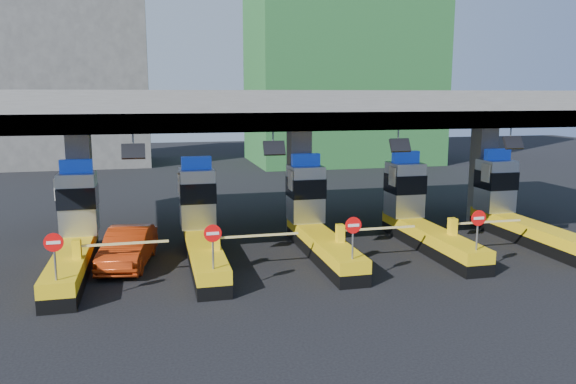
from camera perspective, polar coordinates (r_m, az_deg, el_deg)
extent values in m
plane|color=black|center=(24.96, 2.86, -6.05)|extent=(120.00, 120.00, 0.00)
cube|color=slate|center=(26.90, 1.15, 8.61)|extent=(28.00, 12.00, 1.50)
cube|color=#4C4C49|center=(21.45, 5.06, 7.18)|extent=(28.00, 0.60, 0.70)
cube|color=slate|center=(26.51, -20.27, 0.38)|extent=(1.00, 1.00, 5.50)
cube|color=slate|center=(27.20, 1.12, 1.22)|extent=(1.00, 1.00, 5.50)
cube|color=slate|center=(31.25, 19.16, 1.80)|extent=(1.00, 1.00, 5.50)
cylinder|color=slate|center=(20.38, -15.47, 5.04)|extent=(0.06, 0.06, 0.50)
cube|color=black|center=(20.21, -15.44, 4.00)|extent=(0.80, 0.38, 0.54)
cylinder|color=slate|center=(20.82, -1.53, 5.49)|extent=(0.06, 0.06, 0.50)
cube|color=black|center=(20.66, -1.41, 4.48)|extent=(0.80, 0.38, 0.54)
cylinder|color=slate|center=(22.41, 11.13, 5.62)|extent=(0.06, 0.06, 0.50)
cube|color=black|center=(22.26, 11.32, 4.68)|extent=(0.80, 0.38, 0.54)
cylinder|color=slate|center=(24.91, 21.69, 5.52)|extent=(0.06, 0.06, 0.50)
cube|color=black|center=(24.77, 21.90, 4.67)|extent=(0.80, 0.38, 0.54)
cube|color=black|center=(23.18, -21.01, -7.32)|extent=(1.20, 8.00, 0.50)
cube|color=#E5B70C|center=(23.05, -21.09, -6.13)|extent=(1.20, 8.00, 0.50)
cube|color=#9EA3A8|center=(25.41, -20.51, -1.06)|extent=(1.50, 1.50, 2.60)
cube|color=black|center=(25.34, -20.56, -0.40)|extent=(1.56, 1.56, 0.90)
cube|color=#0C2DBF|center=(25.18, -20.73, 2.48)|extent=(1.30, 0.35, 0.55)
cube|color=white|center=(25.11, -22.50, 0.32)|extent=(0.06, 0.70, 0.90)
cylinder|color=slate|center=(19.38, -22.59, -6.45)|extent=(0.07, 0.07, 1.30)
cylinder|color=red|center=(19.20, -22.72, -4.75)|extent=(0.60, 0.04, 0.60)
cube|color=white|center=(19.17, -22.73, -4.77)|extent=(0.42, 0.02, 0.10)
cube|color=#E5B70C|center=(21.70, -20.66, -5.44)|extent=(0.30, 0.35, 0.70)
cube|color=white|center=(21.52, -16.30, -5.04)|extent=(3.20, 0.08, 0.08)
cube|color=black|center=(23.04, -8.51, -6.86)|extent=(1.20, 8.00, 0.50)
cube|color=#E5B70C|center=(22.90, -8.54, -5.66)|extent=(1.20, 8.00, 0.50)
cube|color=#9EA3A8|center=(25.28, -9.20, -0.60)|extent=(1.50, 1.50, 2.60)
cube|color=black|center=(25.21, -9.22, 0.06)|extent=(1.56, 1.56, 0.90)
cube|color=#0C2DBF|center=(25.05, -9.30, 2.95)|extent=(1.30, 0.35, 0.55)
cube|color=white|center=(24.82, -11.03, 0.79)|extent=(0.06, 0.70, 0.90)
cylinder|color=slate|center=(19.21, -7.63, -5.90)|extent=(0.07, 0.07, 1.30)
cylinder|color=red|center=(19.03, -7.66, -4.18)|extent=(0.60, 0.04, 0.60)
cube|color=white|center=(19.00, -7.65, -4.20)|extent=(0.42, 0.02, 0.10)
cube|color=#E5B70C|center=(21.63, -7.36, -4.92)|extent=(0.30, 0.35, 0.70)
cube|color=white|center=(21.83, -3.05, -4.44)|extent=(3.20, 0.08, 0.08)
cube|color=black|center=(23.97, 3.55, -6.11)|extent=(1.20, 8.00, 0.50)
cube|color=#E5B70C|center=(23.84, 3.56, -4.95)|extent=(1.20, 8.00, 0.50)
cube|color=#9EA3A8|center=(26.13, 1.79, -0.14)|extent=(1.50, 1.50, 2.60)
cube|color=black|center=(26.06, 1.80, 0.50)|extent=(1.56, 1.56, 0.90)
cube|color=#0C2DBF|center=(25.90, 1.81, 3.30)|extent=(1.30, 0.35, 0.55)
cube|color=white|center=(25.53, 0.24, 1.22)|extent=(0.06, 0.70, 0.90)
cylinder|color=slate|center=(20.31, 6.59, -5.00)|extent=(0.07, 0.07, 1.30)
cylinder|color=red|center=(20.14, 6.66, -3.38)|extent=(0.60, 0.04, 0.60)
cube|color=white|center=(20.12, 6.68, -3.39)|extent=(0.42, 0.02, 0.10)
cube|color=#E5B70C|center=(22.69, 5.32, -4.18)|extent=(0.30, 0.35, 0.70)
cube|color=white|center=(23.24, 9.18, -3.67)|extent=(3.20, 0.08, 0.08)
cube|color=black|center=(25.85, 14.25, -5.21)|extent=(1.20, 8.00, 0.50)
cube|color=#E5B70C|center=(25.72, 14.29, -4.14)|extent=(1.20, 8.00, 0.50)
cube|color=#9EA3A8|center=(27.86, 11.75, 0.28)|extent=(1.50, 1.50, 2.60)
cube|color=black|center=(27.80, 11.79, 0.89)|extent=(1.56, 1.56, 0.90)
cube|color=#0C2DBF|center=(27.65, 11.87, 3.51)|extent=(1.30, 0.35, 0.55)
cube|color=white|center=(27.15, 10.55, 1.57)|extent=(0.06, 0.70, 0.90)
cylinder|color=slate|center=(22.49, 18.67, -4.00)|extent=(0.07, 0.07, 1.30)
cylinder|color=red|center=(22.34, 18.79, -2.52)|extent=(0.60, 0.04, 0.60)
cube|color=white|center=(22.32, 18.83, -2.54)|extent=(0.42, 0.02, 0.10)
cube|color=#E5B70C|center=(24.73, 16.37, -3.36)|extent=(0.30, 0.35, 0.70)
cube|color=white|center=(25.57, 19.59, -2.88)|extent=(3.20, 0.08, 0.08)
cube|color=black|center=(28.49, 23.21, -4.32)|extent=(1.20, 8.00, 0.50)
cube|color=#E5B70C|center=(28.37, 23.28, -3.34)|extent=(1.20, 8.00, 0.50)
cube|color=#9EA3A8|center=(30.33, 20.33, 0.64)|extent=(1.50, 1.50, 2.60)
cube|color=black|center=(30.27, 20.38, 1.20)|extent=(1.56, 1.56, 0.90)
cube|color=#0C2DBF|center=(30.13, 20.51, 3.61)|extent=(1.30, 0.35, 0.55)
cube|color=white|center=(29.54, 19.44, 1.84)|extent=(0.06, 0.70, 0.90)
cube|color=#E5B70C|center=(27.54, 25.43, -2.60)|extent=(0.30, 0.35, 0.70)
cube|color=#1E5926|center=(58.58, 5.49, 16.85)|extent=(18.00, 12.00, 28.00)
cube|color=#4C4C49|center=(59.47, -20.94, 11.32)|extent=(14.00, 10.00, 18.00)
imported|color=#A92E0D|center=(23.66, -15.92, -5.40)|extent=(2.39, 4.85, 1.53)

